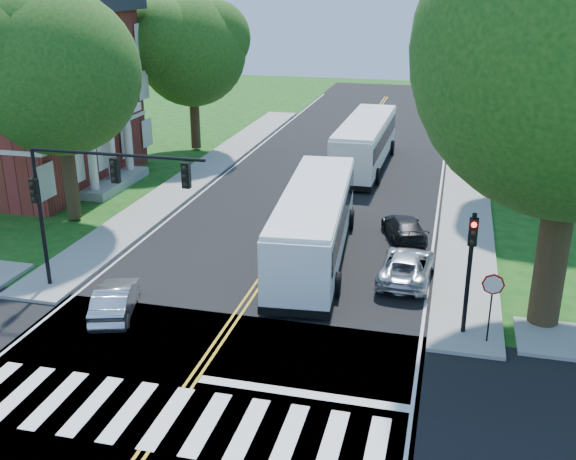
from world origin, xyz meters
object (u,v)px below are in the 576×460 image
(hatchback, at_px, (115,300))
(suv, at_px, (407,266))
(dark_sedan, at_px, (404,228))
(signal_nw, at_px, (90,189))
(bus_lead, at_px, (314,222))
(bus_follow, at_px, (365,142))
(signal_ne, at_px, (470,258))

(hatchback, height_order, suv, hatchback)
(dark_sedan, bearing_deg, signal_nw, 21.29)
(bus_lead, relative_size, dark_sedan, 3.12)
(bus_follow, height_order, hatchback, bus_follow)
(hatchback, relative_size, dark_sedan, 0.93)
(suv, bearing_deg, signal_nw, 22.66)
(bus_follow, xyz_separation_m, hatchback, (-6.07, -23.20, -1.06))
(signal_nw, bearing_deg, bus_lead, 37.11)
(signal_ne, distance_m, hatchback, 12.90)
(signal_nw, distance_m, hatchback, 4.30)
(hatchback, bearing_deg, dark_sedan, -150.46)
(signal_nw, relative_size, hatchback, 1.91)
(suv, height_order, dark_sedan, suv)
(hatchback, height_order, dark_sedan, hatchback)
(signal_nw, relative_size, bus_lead, 0.57)
(signal_ne, distance_m, dark_sedan, 9.68)
(signal_ne, relative_size, suv, 0.99)
(signal_ne, distance_m, bus_follow, 22.67)
(signal_nw, distance_m, bus_lead, 9.77)
(bus_follow, distance_m, suv, 17.93)
(signal_nw, height_order, signal_ne, signal_nw)
(bus_follow, height_order, suv, bus_follow)
(hatchback, distance_m, dark_sedan, 14.31)
(signal_ne, xyz_separation_m, bus_follow, (-6.53, 21.68, -1.28))
(bus_follow, bearing_deg, suv, 104.23)
(bus_follow, bearing_deg, hatchback, 76.03)
(suv, bearing_deg, dark_sedan, -81.34)
(hatchback, relative_size, suv, 0.84)
(bus_lead, bearing_deg, hatchback, 44.93)
(hatchback, bearing_deg, signal_ne, 169.43)
(bus_lead, distance_m, hatchback, 9.44)
(signal_ne, xyz_separation_m, hatchback, (-12.59, -1.52, -2.34))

